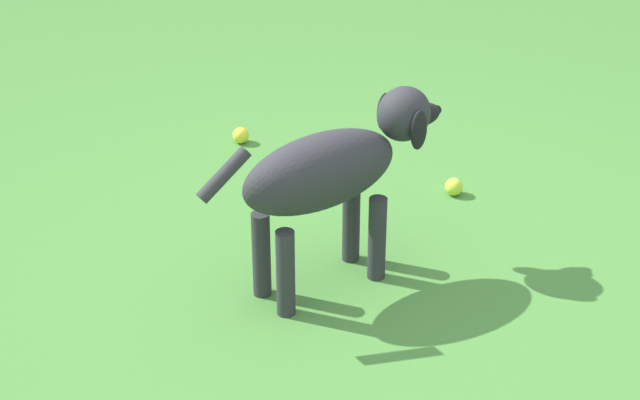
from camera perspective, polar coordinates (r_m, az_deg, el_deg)
ground at (r=3.25m, az=1.55°, el=-5.31°), size 14.00×14.00×0.00m
dog at (r=3.13m, az=0.77°, el=1.66°), size 0.72×0.59×0.60m
tennis_ball_0 at (r=4.20m, az=-4.38°, el=3.56°), size 0.07×0.07×0.07m
tennis_ball_1 at (r=3.83m, az=7.36°, el=0.73°), size 0.07×0.07×0.07m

